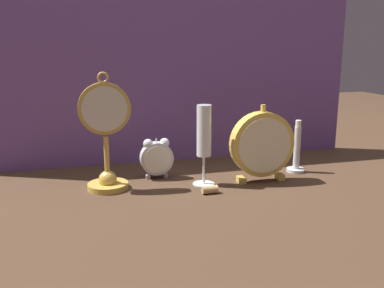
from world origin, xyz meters
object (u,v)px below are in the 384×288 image
object	(u,v)px
champagne_flute	(204,137)
wine_cork	(210,190)
pocket_watch_on_stand	(106,143)
mantel_clock_silver	(262,145)
alarm_clock_twin_bell	(157,156)
brass_candlestick	(297,154)

from	to	relation	value
champagne_flute	wine_cork	xyz separation A→B (m)	(-0.01, -0.08, -0.13)
pocket_watch_on_stand	champagne_flute	distance (m)	0.27
mantel_clock_silver	wine_cork	bearing A→B (deg)	-161.05
alarm_clock_twin_bell	wine_cork	bearing A→B (deg)	-57.13
pocket_watch_on_stand	mantel_clock_silver	world-z (taller)	pocket_watch_on_stand
alarm_clock_twin_bell	wine_cork	size ratio (longest dim) A/B	2.85
brass_candlestick	wine_cork	xyz separation A→B (m)	(-0.32, -0.12, -0.04)
alarm_clock_twin_bell	champagne_flute	world-z (taller)	champagne_flute
alarm_clock_twin_bell	champagne_flute	distance (m)	0.16
wine_cork	mantel_clock_silver	bearing A→B (deg)	18.95
mantel_clock_silver	champagne_flute	distance (m)	0.17
pocket_watch_on_stand	champagne_flute	world-z (taller)	pocket_watch_on_stand
mantel_clock_silver	wine_cork	xyz separation A→B (m)	(-0.17, -0.06, -0.10)
pocket_watch_on_stand	alarm_clock_twin_bell	distance (m)	0.17
champagne_flute	wine_cork	size ratio (longest dim) A/B	5.38
alarm_clock_twin_bell	mantel_clock_silver	bearing A→B (deg)	-21.23
brass_candlestick	wine_cork	world-z (taller)	brass_candlestick
pocket_watch_on_stand	champagne_flute	xyz separation A→B (m)	(0.26, -0.03, 0.01)
mantel_clock_silver	brass_candlestick	bearing A→B (deg)	22.54
mantel_clock_silver	wine_cork	distance (m)	0.21
mantel_clock_silver	champagne_flute	xyz separation A→B (m)	(-0.17, 0.02, 0.03)
brass_candlestick	alarm_clock_twin_bell	bearing A→B (deg)	173.37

